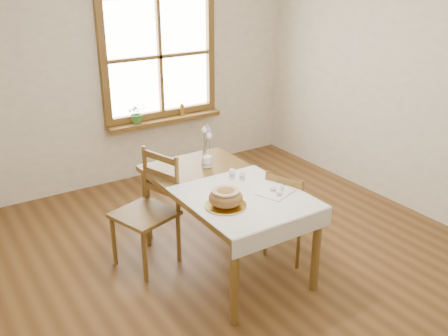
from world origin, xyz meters
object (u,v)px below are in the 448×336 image
Objects in this scene: bread_plate at (226,206)px; flower_vase at (207,162)px; chair_left at (144,212)px; dining_table at (224,194)px; chair_right at (293,213)px.

flower_vase reaches higher than bread_plate.
bread_plate is 3.10× the size of flower_vase.
flower_vase is at bearing 76.61° from chair_left.
chair_left is at bearing 148.78° from dining_table.
flower_vase reaches higher than chair_right.
bread_plate is (-0.22, -0.37, 0.10)m from dining_table.
chair_left reaches higher than chair_right.
chair_right is 8.52× the size of flower_vase.
chair_left is 0.72m from flower_vase.
dining_table is 0.67m from chair_right.
flower_vase is (0.07, 0.40, 0.13)m from dining_table.
chair_left is (-0.58, 0.35, -0.17)m from dining_table.
chair_left is 1.19× the size of chair_right.
chair_right is 2.75× the size of bread_plate.
flower_vase is at bearing 20.11° from chair_right.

